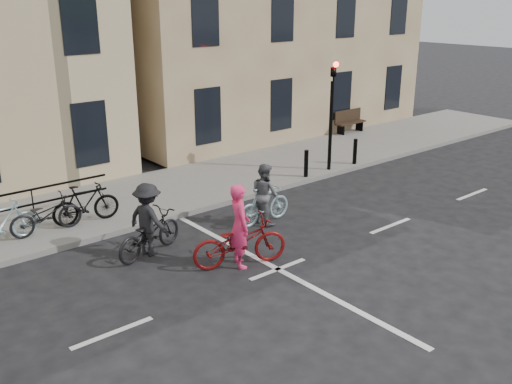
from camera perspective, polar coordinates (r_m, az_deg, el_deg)
ground at (r=12.85m, az=2.20°, el=-7.74°), size 120.00×120.00×0.00m
sidewalk at (r=16.04m, az=-23.62°, el=-3.51°), size 46.00×4.00×0.15m
traffic_light at (r=19.22m, az=7.60°, el=8.87°), size 0.18×0.30×3.90m
bollard_east at (r=18.73m, az=5.03°, el=2.87°), size 0.14×0.14×0.90m
bollard_west at (r=20.43m, az=9.87°, el=4.03°), size 0.14×0.14×0.90m
bench at (r=25.29m, az=9.30°, el=7.09°), size 1.60×0.41×0.97m
cyclist_pink at (r=12.75m, az=-1.65°, el=-4.62°), size 2.29×1.46×1.93m
cyclist_grey at (r=15.13m, az=0.84°, el=-0.74°), size 1.71×0.80×1.65m
cyclist_dark at (r=13.53m, az=-10.68°, el=-3.44°), size 2.08×1.27×1.75m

